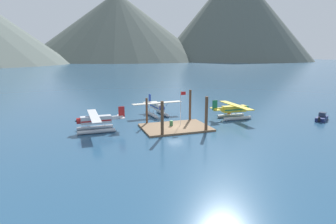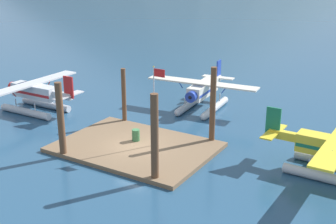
% 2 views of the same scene
% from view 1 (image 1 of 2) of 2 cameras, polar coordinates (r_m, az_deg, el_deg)
% --- Properties ---
extents(ground_plane, '(1200.00, 1200.00, 0.00)m').
position_cam_1_polar(ground_plane, '(47.00, 1.53, -3.35)').
color(ground_plane, navy).
extents(dock_platform, '(11.15, 8.01, 0.30)m').
position_cam_1_polar(dock_platform, '(46.96, 1.53, -3.18)').
color(dock_platform, brown).
rests_on(dock_platform, ground).
extents(piling_near_left, '(0.48, 0.48, 5.42)m').
position_cam_1_polar(piling_near_left, '(41.78, -1.20, -1.43)').
color(piling_near_left, brown).
rests_on(piling_near_left, ground).
extents(piling_near_right, '(0.49, 0.49, 5.72)m').
position_cam_1_polar(piling_near_right, '(44.76, 7.88, -0.46)').
color(piling_near_right, brown).
rests_on(piling_near_right, ground).
extents(piling_far_left, '(0.37, 0.37, 4.78)m').
position_cam_1_polar(piling_far_left, '(49.01, -4.39, 0.11)').
color(piling_far_left, brown).
rests_on(piling_far_left, ground).
extents(piling_far_right, '(0.43, 0.43, 5.90)m').
position_cam_1_polar(piling_far_right, '(51.42, 4.55, 1.30)').
color(piling_far_right, brown).
rests_on(piling_far_right, ground).
extents(flagpole, '(0.95, 0.10, 5.94)m').
position_cam_1_polar(flagpole, '(47.26, 2.75, 1.69)').
color(flagpole, silver).
rests_on(flagpole, dock_platform).
extents(fuel_drum, '(0.62, 0.62, 0.88)m').
position_cam_1_polar(fuel_drum, '(47.34, 0.67, -2.31)').
color(fuel_drum, '#33663D').
rests_on(fuel_drum, dock_platform).
extents(mooring_buoy, '(0.84, 0.84, 0.84)m').
position_cam_1_polar(mooring_buoy, '(58.55, 12.44, -0.19)').
color(mooring_buoy, orange).
rests_on(mooring_buoy, ground).
extents(mountain_ridge_west_peak, '(343.22, 343.22, 126.39)m').
position_cam_1_polar(mountain_ridge_west_peak, '(558.26, -10.26, 16.75)').
color(mountain_ridge_west_peak, '#424C47').
rests_on(mountain_ridge_west_peak, ground).
extents(mountain_ridge_centre_peak, '(290.24, 290.24, 174.12)m').
position_cam_1_polar(mountain_ridge_centre_peak, '(573.91, 13.49, 18.88)').
color(mountain_ridge_centre_peak, '#4C5651').
rests_on(mountain_ridge_centre_peak, ground).
extents(seaplane_silver_port_fwd, '(7.98, 10.42, 3.84)m').
position_cam_1_polar(seaplane_silver_port_fwd, '(46.23, -14.58, -1.97)').
color(seaplane_silver_port_fwd, '#B7BABF').
rests_on(seaplane_silver_port_fwd, ground).
extents(seaplane_cream_bow_centre, '(10.48, 7.96, 3.84)m').
position_cam_1_polar(seaplane_cream_bow_centre, '(56.65, -2.28, 0.88)').
color(seaplane_cream_bow_centre, '#B7BABF').
rests_on(seaplane_cream_bow_centre, ground).
extents(seaplane_yellow_stbd_fwd, '(7.98, 10.43, 3.84)m').
position_cam_1_polar(seaplane_yellow_stbd_fwd, '(55.21, 13.42, 0.28)').
color(seaplane_yellow_stbd_fwd, '#B7BABF').
rests_on(seaplane_yellow_stbd_fwd, ground).
extents(boat_navy_open_se, '(4.36, 3.49, 1.50)m').
position_cam_1_polar(boat_navy_open_se, '(60.17, 29.04, -1.02)').
color(boat_navy_open_se, navy).
rests_on(boat_navy_open_se, ground).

